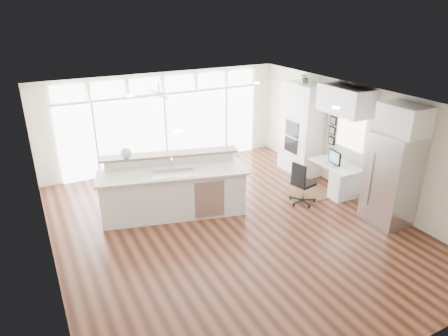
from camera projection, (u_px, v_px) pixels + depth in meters
floor at (231, 227)px, 8.56m from camera, size 7.00×8.00×0.02m
ceiling at (232, 103)px, 7.52m from camera, size 7.00×8.00×0.02m
wall_back at (164, 120)px, 11.32m from camera, size 7.00×0.04×2.70m
wall_front at (390, 283)px, 4.77m from camera, size 7.00×0.04×2.70m
wall_left at (44, 207)px, 6.55m from camera, size 0.04×8.00×2.70m
wall_right at (360, 143)px, 9.53m from camera, size 0.04×8.00×2.70m
glass_wall at (165, 131)px, 11.38m from camera, size 5.80×0.06×2.08m
transom_row at (163, 84)px, 10.87m from camera, size 5.90×0.06×0.40m
desk_window at (350, 131)px, 9.68m from camera, size 0.04×0.85×0.85m
ceiling_fan at (159, 90)px, 9.68m from camera, size 1.16×1.16×0.32m
recessed_lights at (227, 102)px, 7.69m from camera, size 3.40×3.00×0.02m
oven_cabinet at (302, 129)px, 10.90m from camera, size 0.64×1.20×2.50m
desk_nook at (335, 178)px, 9.99m from camera, size 0.72×1.30×0.76m
upper_cabinets at (345, 100)px, 9.25m from camera, size 0.64×1.30×0.64m
refrigerator at (391, 180)px, 8.39m from camera, size 0.76×0.90×2.00m
fridge_cabinet at (404, 119)px, 7.92m from camera, size 0.64×0.90×0.60m
framed_photos at (332, 131)px, 10.25m from camera, size 0.06×0.22×0.80m
kitchen_island at (173, 188)px, 8.82m from camera, size 3.45×2.00×1.29m
rug at (310, 194)px, 9.97m from camera, size 1.12×0.90×0.01m
office_chair at (304, 183)px, 9.38m from camera, size 0.63×0.60×1.04m
fishbowl at (126, 153)px, 8.68m from camera, size 0.28×0.28×0.25m
monitor at (335, 157)px, 9.74m from camera, size 0.14×0.46×0.38m
keyboard at (329, 165)px, 9.74m from camera, size 0.18×0.37×0.02m
potted_plant at (306, 78)px, 10.38m from camera, size 0.29×0.32×0.23m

